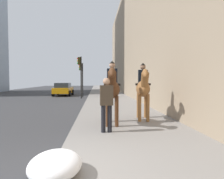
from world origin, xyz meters
name	(u,v)px	position (x,y,z in m)	size (l,w,h in m)	color
sidewalk_slab	(161,172)	(0.00, -2.04, 0.06)	(120.00, 4.08, 0.12)	gray
mounted_horse_near	(112,89)	(3.84, -1.42, 1.44)	(2.15, 0.67, 2.35)	#4C2B16
mounted_horse_far	(143,88)	(4.61, -2.75, 1.44)	(2.15, 0.76, 2.34)	brown
pedestrian_greeting	(106,101)	(2.72, -1.16, 1.10)	(0.28, 0.41, 1.70)	black
car_near_lane	(63,89)	(19.59, 2.84, 0.75)	(3.93, 2.00, 1.44)	orange
traffic_light_near_curb	(80,71)	(15.99, 0.68, 2.65)	(0.20, 0.44, 3.96)	black
traffic_light_far_curb	(82,74)	(17.45, 0.66, 2.35)	(0.20, 0.44, 3.48)	black
snow_pile_near	(55,165)	(-0.17, -0.15, 0.32)	(1.16, 0.89, 0.40)	white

